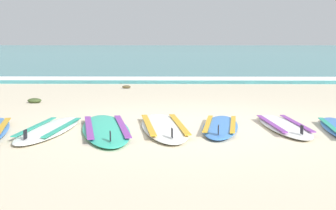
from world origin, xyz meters
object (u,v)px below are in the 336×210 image
Objects in this scene: surfboard_6 at (220,126)px; surfboard_4 at (106,129)px; surfboard_7 at (283,126)px; surfboard_3 at (49,129)px; surfboard_5 at (164,127)px.

surfboard_4 is at bearing -172.16° from surfboard_6.
surfboard_4 and surfboard_7 have the same top height.
surfboard_4 is (0.75, 0.05, -0.00)m from surfboard_3.
surfboard_3 is at bearing -176.55° from surfboard_4.
surfboard_6 is (1.55, 0.21, 0.00)m from surfboard_4.
surfboard_6 is 0.88m from surfboard_7.
surfboard_4 is at bearing -167.43° from surfboard_5.
surfboard_5 is 1.23× the size of surfboard_6.
surfboard_3 is 1.08× the size of surfboard_6.
surfboard_7 is at bearing 3.76° from surfboard_6.
surfboard_7 is (1.66, 0.10, 0.00)m from surfboard_5.
surfboard_7 is at bearing 5.69° from surfboard_3.
surfboard_5 is at bearing 12.57° from surfboard_4.
surfboard_6 is at bearing -176.24° from surfboard_7.
surfboard_4 is 0.79m from surfboard_5.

